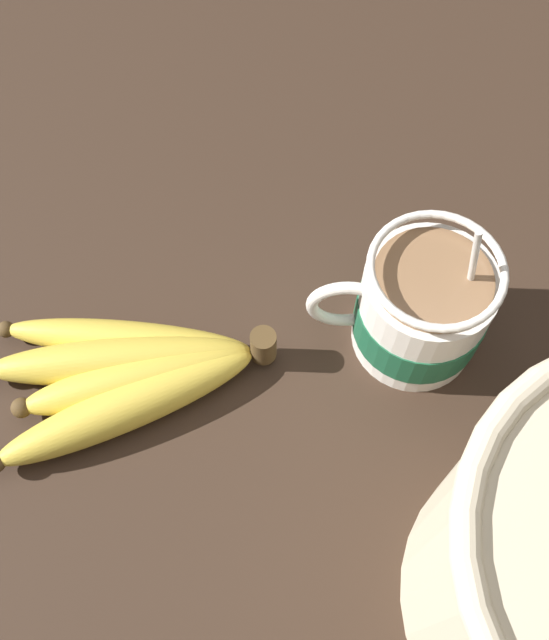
% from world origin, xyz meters
% --- Properties ---
extents(table, '(0.93, 0.93, 0.03)m').
position_xyz_m(table, '(0.00, 0.00, 0.02)').
color(table, '#332319').
rests_on(table, ground).
extents(coffee_mug, '(0.14, 0.10, 0.15)m').
position_xyz_m(coffee_mug, '(-0.06, 0.03, 0.08)').
color(coffee_mug, white).
rests_on(coffee_mug, table).
extents(banana_bunch, '(0.23, 0.14, 0.04)m').
position_xyz_m(banana_bunch, '(0.16, 0.07, 0.05)').
color(banana_bunch, '#4C381E').
rests_on(banana_bunch, table).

